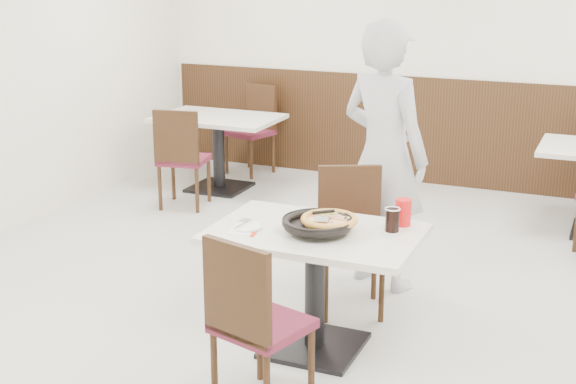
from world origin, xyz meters
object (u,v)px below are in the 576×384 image
at_px(chair_near, 263,321).
at_px(diner_person, 384,156).
at_px(bg_chair_left_near, 184,157).
at_px(chair_far, 352,243).
at_px(bg_chair_left_far, 250,130).
at_px(cola_glass, 392,220).
at_px(red_cup, 403,212).
at_px(side_plate, 247,227).
at_px(pizza, 329,222).
at_px(main_table, 315,290).
at_px(bg_table_left, 219,153).
at_px(pizza_pan, 317,226).

xyz_separation_m(chair_near, diner_person, (0.09, 1.82, 0.47)).
bearing_deg(chair_near, bg_chair_left_near, 142.80).
xyz_separation_m(chair_near, chair_far, (0.04, 1.29, 0.00)).
xyz_separation_m(chair_far, bg_chair_left_far, (-2.15, 2.93, 0.00)).
relative_size(cola_glass, red_cup, 0.81).
bearing_deg(diner_person, side_plate, 90.61).
xyz_separation_m(pizza, side_plate, (-0.46, -0.13, -0.05)).
xyz_separation_m(main_table, chair_near, (-0.02, -0.69, 0.10)).
xyz_separation_m(pizza, bg_chair_left_far, (-2.21, 3.53, -0.34)).
height_order(pizza, bg_table_left, pizza).
height_order(side_plate, bg_table_left, side_plate).
height_order(red_cup, bg_chair_left_near, bg_chair_left_near).
xyz_separation_m(chair_near, red_cup, (0.46, 0.98, 0.35)).
height_order(red_cup, bg_chair_left_far, bg_chair_left_far).
bearing_deg(main_table, chair_near, -91.71).
bearing_deg(chair_far, pizza, 70.90).
relative_size(main_table, bg_chair_left_far, 1.26).
relative_size(bg_table_left, bg_chair_left_near, 1.26).
bearing_deg(bg_chair_left_near, cola_glass, -49.29).
distance_m(diner_person, bg_chair_left_far, 3.28).
distance_m(chair_near, pizza_pan, 0.72).
bearing_deg(pizza_pan, pizza, 38.20).
height_order(pizza, red_cup, red_cup).
distance_m(pizza, bg_chair_left_far, 4.17).
height_order(side_plate, bg_chair_left_far, bg_chair_left_far).
distance_m(chair_near, pizza, 0.78).
relative_size(side_plate, red_cup, 1.03).
height_order(pizza_pan, diner_person, diner_person).
xyz_separation_m(cola_glass, bg_table_left, (-2.56, 2.69, -0.44)).
xyz_separation_m(main_table, bg_chair_left_near, (-2.17, 2.20, 0.10)).
height_order(pizza, side_plate, pizza).
distance_m(side_plate, bg_chair_left_far, 4.06).
distance_m(chair_far, bg_table_left, 3.13).
relative_size(side_plate, bg_chair_left_near, 0.17).
height_order(cola_glass, red_cup, red_cup).
xyz_separation_m(diner_person, bg_chair_left_far, (-2.19, 2.40, -0.47)).
distance_m(chair_far, bg_chair_left_near, 2.72).
bearing_deg(bg_chair_left_far, red_cup, 145.35).
bearing_deg(cola_glass, red_cup, 77.47).
bearing_deg(cola_glass, bg_chair_left_near, 141.66).
bearing_deg(pizza, pizza_pan, -141.80).
height_order(diner_person, bg_table_left, diner_person).
relative_size(red_cup, bg_chair_left_near, 0.17).
height_order(diner_person, bg_chair_left_near, diner_person).
relative_size(bg_table_left, bg_chair_left_far, 1.26).
bearing_deg(diner_person, red_cup, 133.94).
xyz_separation_m(chair_near, pizza, (0.10, 0.69, 0.34)).
distance_m(side_plate, red_cup, 0.92).
distance_m(side_plate, cola_glass, 0.84).
relative_size(red_cup, diner_person, 0.08).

